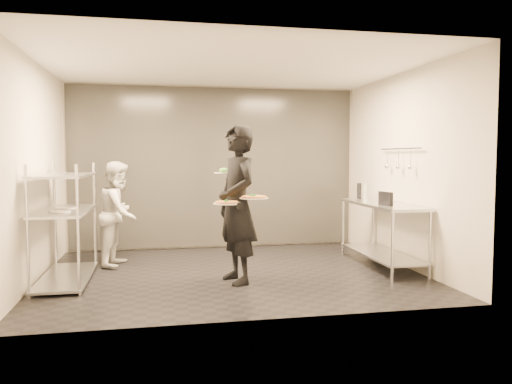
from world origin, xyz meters
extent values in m
cube|color=black|center=(0.00, 0.00, 0.00)|extent=(5.00, 4.00, 0.00)
cube|color=silver|center=(0.00, 0.00, 2.80)|extent=(5.00, 4.00, 0.00)
cube|color=beige|center=(0.00, 2.00, 1.40)|extent=(5.00, 0.00, 2.80)
cube|color=beige|center=(0.00, -2.00, 1.40)|extent=(5.00, 0.00, 2.80)
cube|color=beige|center=(-2.50, 0.00, 1.40)|extent=(0.00, 4.00, 2.80)
cube|color=beige|center=(2.50, 0.00, 1.40)|extent=(0.00, 4.00, 2.80)
cube|color=silver|center=(0.00, 1.97, 1.40)|extent=(4.90, 0.04, 2.74)
cylinder|color=silver|center=(-2.42, -0.77, 0.75)|extent=(0.04, 0.04, 1.50)
cylinder|color=silver|center=(-2.42, 0.77, 0.75)|extent=(0.04, 0.04, 1.50)
cylinder|color=silver|center=(-1.88, -0.77, 0.75)|extent=(0.04, 0.04, 1.50)
cylinder|color=silver|center=(-1.88, 0.77, 0.75)|extent=(0.04, 0.04, 1.50)
cube|color=#AFB3B9|center=(-2.15, 0.00, 0.05)|extent=(0.60, 1.60, 0.03)
cube|color=#AFB3B9|center=(-2.15, 0.00, 0.90)|extent=(0.60, 1.60, 0.03)
cube|color=#AFB3B9|center=(-2.15, 0.00, 1.35)|extent=(0.60, 1.60, 0.03)
cylinder|color=silver|center=(-2.15, -0.35, 0.93)|extent=(0.26, 0.26, 0.01)
cylinder|color=silver|center=(-2.15, 0.10, 0.93)|extent=(0.26, 0.26, 0.01)
cylinder|color=silver|center=(1.92, -0.86, 0.45)|extent=(0.04, 0.04, 0.90)
cylinder|color=silver|center=(1.92, 0.86, 0.45)|extent=(0.04, 0.04, 0.90)
cylinder|color=silver|center=(2.44, -0.86, 0.45)|extent=(0.04, 0.04, 0.90)
cylinder|color=silver|center=(2.44, 0.86, 0.45)|extent=(0.04, 0.04, 0.90)
cube|color=#AFB3B9|center=(2.18, 0.00, 0.18)|extent=(0.57, 1.71, 0.03)
cube|color=#AFB3B9|center=(2.18, 0.00, 0.90)|extent=(0.60, 1.80, 0.04)
cylinder|color=silver|center=(2.44, 0.00, 1.70)|extent=(0.02, 1.20, 0.02)
cylinder|color=silver|center=(2.42, -0.35, 1.57)|extent=(0.01, 0.01, 0.22)
sphere|color=silver|center=(2.42, -0.35, 1.44)|extent=(0.07, 0.07, 0.07)
cylinder|color=silver|center=(2.42, 0.00, 1.57)|extent=(0.01, 0.01, 0.22)
sphere|color=silver|center=(2.42, 0.00, 1.44)|extent=(0.07, 0.07, 0.07)
cylinder|color=silver|center=(2.42, 0.35, 1.57)|extent=(0.01, 0.01, 0.22)
sphere|color=silver|center=(2.42, 0.35, 1.44)|extent=(0.07, 0.07, 0.07)
imported|color=black|center=(-0.02, -0.51, 0.99)|extent=(0.65, 0.82, 1.98)
imported|color=beige|center=(-1.55, 0.84, 0.76)|extent=(0.72, 0.85, 1.52)
cylinder|color=silver|center=(-0.18, -0.73, 1.02)|extent=(0.33, 0.33, 0.01)
cylinder|color=#A8633C|center=(-0.18, -0.73, 1.03)|extent=(0.29, 0.29, 0.02)
cylinder|color=#B45B18|center=(-0.18, -0.73, 1.04)|extent=(0.26, 0.26, 0.01)
sphere|color=#166019|center=(-0.18, -0.73, 1.05)|extent=(0.04, 0.04, 0.04)
cylinder|color=silver|center=(0.16, -0.70, 1.08)|extent=(0.35, 0.35, 0.01)
cylinder|color=#A8633C|center=(0.16, -0.70, 1.09)|extent=(0.31, 0.31, 0.02)
cylinder|color=#B45B18|center=(0.16, -0.70, 1.10)|extent=(0.28, 0.28, 0.01)
sphere|color=#166019|center=(0.16, -0.70, 1.11)|extent=(0.04, 0.04, 0.04)
cylinder|color=silver|center=(-0.15, -0.21, 1.37)|extent=(0.25, 0.25, 0.01)
ellipsoid|color=#2B701C|center=(-0.15, -0.21, 1.41)|extent=(0.13, 0.13, 0.07)
cube|color=black|center=(2.06, -0.35, 1.01)|extent=(0.10, 0.27, 0.19)
cylinder|color=#9AA89A|center=(1.99, 0.12, 1.06)|extent=(0.08, 0.08, 0.28)
cylinder|color=#9AA89A|center=(2.26, 0.80, 1.02)|extent=(0.06, 0.06, 0.20)
cylinder|color=black|center=(2.16, 0.80, 1.04)|extent=(0.07, 0.07, 0.25)
camera|label=1|loc=(-0.99, -6.65, 1.58)|focal=35.00mm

